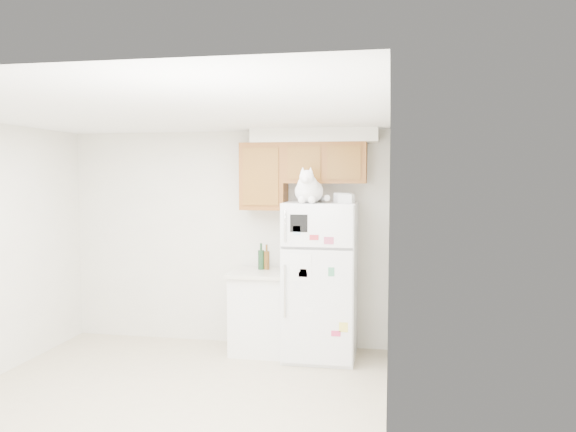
% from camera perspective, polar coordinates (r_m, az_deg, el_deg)
% --- Properties ---
extents(ground_plane, '(3.80, 4.00, 0.01)m').
position_cam_1_polar(ground_plane, '(5.17, -12.85, -18.59)').
color(ground_plane, '#BDB192').
extents(room_shell, '(3.84, 4.04, 2.52)m').
position_cam_1_polar(room_shell, '(4.97, -10.75, 0.46)').
color(room_shell, silver).
rests_on(room_shell, ground_plane).
extents(refrigerator, '(0.76, 0.78, 1.70)m').
position_cam_1_polar(refrigerator, '(6.13, 3.33, -6.53)').
color(refrigerator, white).
rests_on(refrigerator, ground_plane).
extents(base_counter, '(0.64, 0.64, 0.92)m').
position_cam_1_polar(base_counter, '(6.41, -2.83, -9.63)').
color(base_counter, white).
rests_on(base_counter, ground_plane).
extents(cat, '(0.36, 0.53, 0.38)m').
position_cam_1_polar(cat, '(5.82, 2.13, 2.71)').
color(cat, white).
rests_on(cat, refrigerator).
extents(storage_box_back, '(0.20, 0.16, 0.10)m').
position_cam_1_polar(storage_box_back, '(6.06, 5.63, 1.88)').
color(storage_box_back, white).
rests_on(storage_box_back, refrigerator).
extents(storage_box_front, '(0.17, 0.14, 0.09)m').
position_cam_1_polar(storage_box_front, '(5.90, 5.94, 1.78)').
color(storage_box_front, white).
rests_on(storage_box_front, refrigerator).
extents(bottle_green, '(0.07, 0.07, 0.30)m').
position_cam_1_polar(bottle_green, '(6.39, -2.75, -4.11)').
color(bottle_green, '#19381E').
rests_on(bottle_green, base_counter).
extents(bottle_amber, '(0.07, 0.07, 0.29)m').
position_cam_1_polar(bottle_amber, '(6.38, -2.19, -4.18)').
color(bottle_amber, '#593814').
rests_on(bottle_amber, base_counter).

